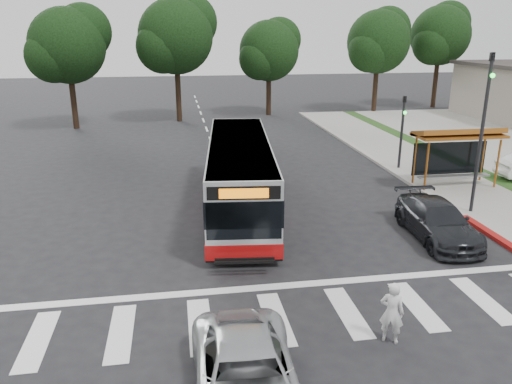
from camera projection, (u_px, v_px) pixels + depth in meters
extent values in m
plane|color=black|center=(248.00, 243.00, 17.92)|extent=(140.00, 140.00, 0.00)
cube|color=gray|center=(427.00, 170.00, 27.10)|extent=(4.00, 40.00, 0.12)
cube|color=#9E9991|center=(392.00, 171.00, 26.79)|extent=(0.30, 40.00, 0.15)
cube|color=maroon|center=(511.00, 247.00, 17.40)|extent=(0.32, 6.00, 0.15)
cube|color=silver|center=(276.00, 318.00, 13.23)|extent=(18.00, 2.60, 0.01)
cylinder|color=#925018|center=(427.00, 167.00, 23.04)|extent=(0.10, 0.10, 2.30)
cylinder|color=#925018|center=(497.00, 164.00, 23.59)|extent=(0.10, 0.10, 2.30)
cylinder|color=#925018|center=(415.00, 161.00, 24.16)|extent=(0.10, 0.10, 2.30)
cylinder|color=#925018|center=(483.00, 158.00, 24.72)|extent=(0.10, 0.10, 2.30)
cube|color=#925018|center=(459.00, 135.00, 23.47)|extent=(4.20, 1.60, 0.12)
cube|color=#925018|center=(459.00, 132.00, 23.48)|extent=(4.20, 1.32, 0.51)
cube|color=black|center=(449.00, 158.00, 24.42)|extent=(3.80, 0.06, 1.60)
cube|color=gray|center=(454.00, 176.00, 24.09)|extent=(3.60, 0.40, 0.08)
cylinder|color=black|center=(481.00, 137.00, 19.80)|extent=(0.14, 0.14, 6.50)
imported|color=black|center=(491.00, 66.00, 18.95)|extent=(0.16, 0.20, 1.00)
sphere|color=#19E533|center=(493.00, 76.00, 18.88)|extent=(0.18, 0.18, 0.18)
cylinder|color=black|center=(402.00, 134.00, 26.75)|extent=(0.14, 0.14, 4.00)
imported|color=black|center=(404.00, 106.00, 26.29)|extent=(0.16, 0.20, 1.00)
sphere|color=#19E533|center=(405.00, 113.00, 26.23)|extent=(0.18, 0.18, 0.18)
cylinder|color=black|center=(375.00, 87.00, 45.94)|extent=(0.44, 0.44, 4.40)
sphere|color=black|center=(378.00, 42.00, 44.71)|extent=(5.60, 5.60, 5.60)
sphere|color=black|center=(387.00, 30.00, 45.36)|extent=(4.20, 4.20, 4.20)
sphere|color=black|center=(370.00, 50.00, 44.11)|extent=(3.92, 3.92, 3.92)
cylinder|color=black|center=(435.00, 82.00, 48.86)|extent=(0.44, 0.44, 4.84)
sphere|color=black|center=(440.00, 35.00, 47.49)|extent=(5.60, 5.60, 5.60)
sphere|color=black|center=(448.00, 23.00, 48.11)|extent=(4.20, 4.20, 4.20)
sphere|color=black|center=(433.00, 44.00, 46.93)|extent=(3.92, 3.92, 3.92)
cylinder|color=black|center=(178.00, 92.00, 41.27)|extent=(0.44, 0.44, 4.84)
sphere|color=black|center=(176.00, 36.00, 39.91)|extent=(6.00, 6.00, 6.00)
sphere|color=black|center=(190.00, 22.00, 40.60)|extent=(4.50, 4.50, 4.50)
sphere|color=black|center=(163.00, 47.00, 39.28)|extent=(4.20, 4.20, 4.20)
cylinder|color=black|center=(269.00, 93.00, 44.51)|extent=(0.44, 0.44, 3.96)
sphere|color=black|center=(269.00, 51.00, 43.40)|extent=(5.20, 5.20, 5.20)
sphere|color=black|center=(279.00, 40.00, 44.01)|extent=(3.90, 3.90, 3.90)
sphere|color=black|center=(260.00, 59.00, 42.84)|extent=(3.64, 3.64, 3.64)
cylinder|color=black|center=(73.00, 100.00, 38.23)|extent=(0.44, 0.44, 4.40)
sphere|color=black|center=(67.00, 46.00, 37.00)|extent=(5.60, 5.60, 5.60)
sphere|color=black|center=(83.00, 31.00, 37.65)|extent=(4.20, 4.20, 4.20)
sphere|color=black|center=(53.00, 56.00, 36.41)|extent=(3.92, 3.92, 3.92)
imported|color=silver|center=(392.00, 313.00, 12.03)|extent=(0.69, 0.63, 1.59)
imported|color=black|center=(437.00, 221.00, 18.17)|extent=(2.16, 4.75, 1.35)
imported|color=#B5B8BB|center=(247.00, 379.00, 9.97)|extent=(2.30, 4.72, 1.29)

